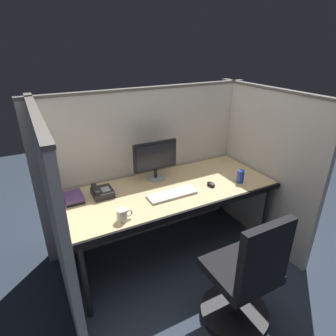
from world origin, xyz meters
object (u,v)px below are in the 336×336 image
object	(u,v)px
desk	(171,193)
monitor_center	(155,158)
computer_mouse	(211,184)
desk_phone	(102,192)
soda_can	(240,176)
keyboard_main	(172,194)
office_chair	(243,285)
coffee_mug	(122,215)
book_stack	(73,198)

from	to	relation	value
desk	monitor_center	bearing A→B (deg)	98.14
desk	monitor_center	xyz separation A→B (m)	(-0.04, 0.25, 0.27)
desk	computer_mouse	size ratio (longest dim) A/B	19.79
desk_phone	soda_can	distance (m)	1.27
keyboard_main	office_chair	bearing A→B (deg)	-79.19
coffee_mug	desk_phone	world-z (taller)	coffee_mug
keyboard_main	coffee_mug	size ratio (longest dim) A/B	3.41
office_chair	computer_mouse	bearing A→B (deg)	65.75
keyboard_main	book_stack	bearing A→B (deg)	157.73
keyboard_main	computer_mouse	distance (m)	0.40
desk	soda_can	size ratio (longest dim) A/B	15.57
monitor_center	coffee_mug	size ratio (longest dim) A/B	3.41
book_stack	office_chair	bearing A→B (deg)	-50.32
monitor_center	desk_phone	bearing A→B (deg)	-171.65
office_chair	monitor_center	xyz separation A→B (m)	(-0.14, 1.15, 0.59)
keyboard_main	desk	bearing A→B (deg)	65.26
soda_can	keyboard_main	bearing A→B (deg)	173.28
desk_phone	book_stack	bearing A→B (deg)	171.22
desk	book_stack	size ratio (longest dim) A/B	8.96
desk_phone	soda_can	world-z (taller)	soda_can
keyboard_main	soda_can	distance (m)	0.69
desk_phone	computer_mouse	bearing A→B (deg)	-17.20
book_stack	keyboard_main	bearing A→B (deg)	-22.27
computer_mouse	book_stack	size ratio (longest dim) A/B	0.45
office_chair	coffee_mug	bearing A→B (deg)	129.12
coffee_mug	soda_can	distance (m)	1.19
coffee_mug	monitor_center	bearing A→B (deg)	44.81
office_chair	desk	bearing A→B (deg)	89.82
coffee_mug	soda_can	world-z (taller)	soda_can
desk_phone	soda_can	bearing A→B (deg)	-16.41
keyboard_main	desk_phone	xyz separation A→B (m)	(-0.53, 0.28, 0.02)
monitor_center	keyboard_main	distance (m)	0.41
desk	keyboard_main	distance (m)	0.13
desk_phone	coffee_mug	bearing A→B (deg)	-85.71
office_chair	coffee_mug	xyz separation A→B (m)	(-0.65, 0.64, 0.42)
office_chair	desk_phone	world-z (taller)	office_chair
office_chair	book_stack	world-z (taller)	office_chair
office_chair	computer_mouse	xyz separation A→B (m)	(0.25, 0.78, 0.39)
office_chair	desk_phone	xyz separation A→B (m)	(-0.69, 1.07, 0.41)
monitor_center	keyboard_main	world-z (taller)	monitor_center
desk	computer_mouse	distance (m)	0.38
book_stack	desk	bearing A→B (deg)	-14.11
monitor_center	soda_can	distance (m)	0.81
monitor_center	computer_mouse	size ratio (longest dim) A/B	4.48
monitor_center	desk	bearing A→B (deg)	-81.86
computer_mouse	desk_phone	size ratio (longest dim) A/B	0.51
soda_can	monitor_center	bearing A→B (deg)	146.68
monitor_center	coffee_mug	bearing A→B (deg)	-135.19
desk	soda_can	distance (m)	0.67
book_stack	desk_phone	distance (m)	0.23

